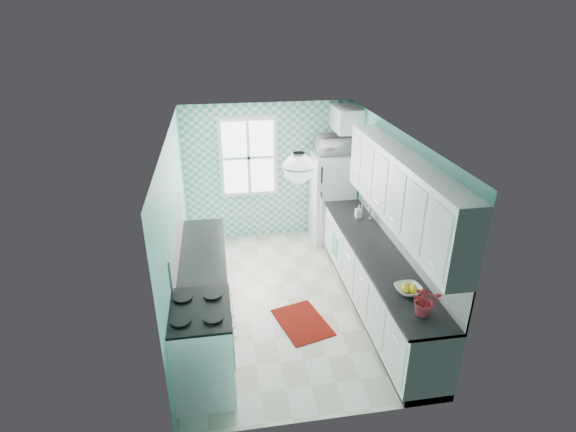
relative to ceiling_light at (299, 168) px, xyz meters
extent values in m
cube|color=silver|center=(0.00, 0.80, -2.33)|extent=(3.00, 4.40, 0.02)
cube|color=white|center=(0.00, 0.80, 0.19)|extent=(3.00, 4.40, 0.02)
cube|color=#60B2AA|center=(0.00, 3.01, -1.07)|extent=(3.00, 0.02, 2.50)
cube|color=#60B2AA|center=(0.00, -1.41, -1.07)|extent=(3.00, 0.02, 2.50)
cube|color=#60B2AA|center=(-1.51, 0.80, -1.07)|extent=(0.02, 4.40, 2.50)
cube|color=#60B2AA|center=(1.51, 0.80, -1.07)|extent=(0.02, 4.40, 2.50)
cube|color=#57AF9E|center=(0.00, 2.99, -1.07)|extent=(3.00, 0.01, 2.50)
cube|color=white|center=(-0.35, 2.96, -0.77)|extent=(1.04, 0.05, 1.44)
cube|color=white|center=(-0.35, 2.95, -0.77)|extent=(0.90, 0.02, 1.30)
cube|color=white|center=(1.49, 0.40, -1.13)|extent=(0.02, 3.60, 0.51)
cube|color=white|center=(-1.49, 0.73, -1.13)|extent=(0.02, 2.15, 0.51)
cube|color=white|center=(1.33, 0.20, -0.42)|extent=(0.33, 3.20, 0.90)
cube|color=white|center=(1.30, 2.63, -0.07)|extent=(0.40, 0.74, 0.40)
cylinder|color=silver|center=(0.00, 0.00, 0.16)|extent=(0.14, 0.14, 0.04)
cylinder|color=silver|center=(0.00, 0.00, 0.09)|extent=(0.02, 0.02, 0.12)
sphere|color=white|center=(0.00, 0.00, 0.00)|extent=(0.34, 0.34, 0.34)
cube|color=white|center=(1.20, 0.40, -1.87)|extent=(0.60, 3.60, 0.90)
cube|color=black|center=(1.19, 0.40, -1.40)|extent=(0.63, 3.60, 0.04)
cube|color=white|center=(-1.20, 0.73, -1.87)|extent=(0.60, 2.15, 0.90)
cube|color=black|center=(-1.19, 0.73, -1.40)|extent=(0.63, 2.15, 0.04)
cube|color=silver|center=(1.11, 2.62, -1.50)|extent=(0.72, 0.68, 1.65)
cube|color=silver|center=(1.11, 2.28, -1.12)|extent=(0.70, 0.01, 0.02)
cube|color=silver|center=(0.82, 2.26, -0.92)|extent=(0.03, 0.03, 0.30)
cube|color=silver|center=(0.82, 2.26, -1.50)|extent=(0.03, 0.03, 0.54)
cube|color=silver|center=(-1.20, -0.70, -1.79)|extent=(0.69, 0.87, 1.04)
cube|color=black|center=(-1.20, -0.70, -1.27)|extent=(0.69, 0.87, 0.03)
cube|color=black|center=(-0.85, -0.70, -1.73)|extent=(0.01, 0.57, 0.34)
cube|color=silver|center=(1.20, 1.32, -1.40)|extent=(0.51, 0.42, 0.12)
cylinder|color=silver|center=(1.38, 1.32, -1.20)|extent=(0.02, 0.02, 0.30)
torus|color=silver|center=(1.31, 1.32, -1.01)|extent=(0.16, 0.02, 0.16)
cube|color=maroon|center=(0.11, 0.22, -2.32)|extent=(0.81, 0.99, 0.01)
cube|color=#5BBABA|center=(0.89, 1.46, -1.84)|extent=(0.06, 0.25, 0.38)
imported|color=silver|center=(1.20, -0.61, -1.34)|extent=(0.33, 0.33, 0.08)
imported|color=#A32C1F|center=(1.20, -1.02, -1.21)|extent=(0.37, 0.34, 0.34)
imported|color=#82AAB3|center=(1.25, 1.49, -1.28)|extent=(0.10, 0.10, 0.21)
imported|color=white|center=(1.11, 2.62, -0.52)|extent=(0.58, 0.40, 0.32)
camera|label=1|loc=(-0.88, -4.70, 1.61)|focal=28.00mm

